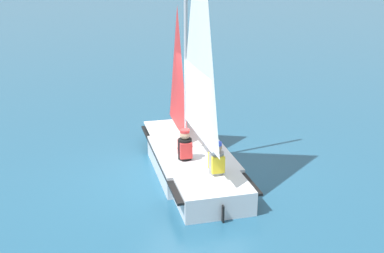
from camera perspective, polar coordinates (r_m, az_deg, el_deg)
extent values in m
plane|color=#235675|center=(11.11, 0.00, -5.33)|extent=(260.00, 260.00, 0.00)
cube|color=silver|center=(11.01, 0.00, -4.16)|extent=(2.98, 2.70, 0.49)
cube|color=silver|center=(12.61, -1.96, -1.08)|extent=(1.36, 1.31, 0.49)
cube|color=silver|center=(9.47, 2.64, -8.27)|extent=(1.62, 1.74, 0.49)
cube|color=black|center=(10.95, 0.00, -3.41)|extent=(4.66, 3.73, 0.05)
cube|color=silver|center=(12.04, -1.45, -0.72)|extent=(2.53, 2.35, 0.04)
cylinder|color=#B7B7BC|center=(10.75, -0.75, 11.70)|extent=(0.08, 0.08, 5.43)
cylinder|color=#B7B7BC|center=(10.18, 0.78, -0.86)|extent=(1.97, 1.24, 0.07)
pyramid|color=white|center=(9.63, 0.84, 12.44)|extent=(1.86, 1.16, 4.66)
pyramid|color=red|center=(11.76, -1.69, 6.87)|extent=(1.33, 0.84, 3.02)
cube|color=black|center=(9.02, 3.69, -10.32)|extent=(0.08, 0.07, 0.34)
cube|color=black|center=(10.63, -0.84, -5.15)|extent=(0.36, 0.35, 0.45)
cylinder|color=black|center=(10.44, -0.85, -2.77)|extent=(0.41, 0.41, 0.50)
cube|color=red|center=(10.43, -0.85, -2.64)|extent=(0.43, 0.40, 0.35)
sphere|color=tan|center=(10.32, -0.86, -0.97)|extent=(0.22, 0.22, 0.22)
cylinder|color=red|center=(10.29, -0.86, -0.54)|extent=(0.29, 0.29, 0.06)
cube|color=black|center=(9.96, 2.86, -6.92)|extent=(0.36, 0.35, 0.45)
cylinder|color=gray|center=(9.76, 2.90, -4.41)|extent=(0.41, 0.41, 0.50)
cube|color=yellow|center=(9.75, 2.91, -4.28)|extent=(0.43, 0.40, 0.35)
sphere|color=tan|center=(9.63, 2.94, -2.51)|extent=(0.22, 0.22, 0.22)
cylinder|color=blue|center=(9.60, 2.95, -2.05)|extent=(0.29, 0.29, 0.06)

